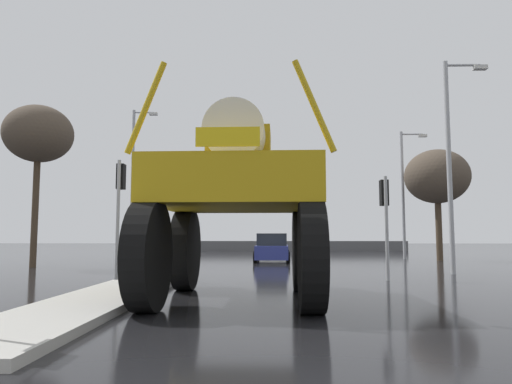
{
  "coord_description": "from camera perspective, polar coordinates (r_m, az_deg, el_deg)",
  "views": [
    {
      "loc": [
        0.21,
        -2.65,
        1.43
      ],
      "look_at": [
        -0.07,
        9.29,
        2.55
      ],
      "focal_mm": 32.35,
      "sensor_mm": 36.0,
      "label": 1
    }
  ],
  "objects": [
    {
      "name": "streetlight_far_right",
      "position": [
        29.34,
        17.91,
        0.5
      ],
      "size": [
        1.64,
        0.24,
        7.74
      ],
      "color": "#A8AAAF",
      "rests_on": "ground"
    },
    {
      "name": "bare_tree_left",
      "position": [
        23.32,
        -25.3,
        6.39
      ],
      "size": [
        3.05,
        3.05,
        7.32
      ],
      "color": "#473828",
      "rests_on": "ground"
    },
    {
      "name": "streetlight_far_left",
      "position": [
        30.0,
        -14.86,
        1.87
      ],
      "size": [
        1.6,
        0.24,
        9.37
      ],
      "color": "#A8AAAF",
      "rests_on": "ground"
    },
    {
      "name": "traffic_signal_far_left",
      "position": [
        31.62,
        5.7,
        -2.93
      ],
      "size": [
        0.24,
        0.55,
        3.77
      ],
      "color": "#A8AAAF",
      "rests_on": "ground"
    },
    {
      "name": "ground_plane",
      "position": [
        20.7,
        0.77,
        -9.31
      ],
      "size": [
        120.0,
        120.0,
        0.0
      ],
      "primitive_type": "plane",
      "color": "black"
    },
    {
      "name": "sedan_ahead",
      "position": [
        25.12,
        2.0,
        -6.98
      ],
      "size": [
        1.98,
        4.15,
        1.52
      ],
      "rotation": [
        0.0,
        0.0,
        1.54
      ],
      "color": "navy",
      "rests_on": "ground"
    },
    {
      "name": "traffic_signal_near_right",
      "position": [
        15.51,
        15.63,
        -1.5
      ],
      "size": [
        0.24,
        0.54,
        3.32
      ],
      "color": "#A8AAAF",
      "rests_on": "ground"
    },
    {
      "name": "traffic_signal_near_left",
      "position": [
        15.81,
        -16.46,
        -0.04
      ],
      "size": [
        0.24,
        0.54,
        3.88
      ],
      "color": "#A8AAAF",
      "rests_on": "ground"
    },
    {
      "name": "median_island",
      "position": [
        9.86,
        -20.27,
        -12.92
      ],
      "size": [
        1.78,
        8.49,
        0.15
      ],
      "primitive_type": "cube",
      "color": "#B2AFA8",
      "rests_on": "ground"
    },
    {
      "name": "streetlight_near_right",
      "position": [
        18.83,
        23.05,
        4.29
      ],
      "size": [
        1.66,
        0.24,
        8.05
      ],
      "color": "#A8AAAF",
      "rests_on": "ground"
    },
    {
      "name": "oversize_sprayer",
      "position": [
        10.44,
        -2.28,
        -1.04
      ],
      "size": [
        4.01,
        5.68,
        4.76
      ],
      "rotation": [
        0.0,
        0.0,
        1.55
      ],
      "color": "black",
      "rests_on": "ground"
    },
    {
      "name": "roadside_barrier",
      "position": [
        41.82,
        1.06,
        -6.69
      ],
      "size": [
        25.66,
        0.24,
        0.9
      ],
      "primitive_type": "cube",
      "color": "#59595B",
      "rests_on": "ground"
    },
    {
      "name": "bare_tree_right",
      "position": [
        28.19,
        21.47,
        1.74
      ],
      "size": [
        3.61,
        3.61,
        6.29
      ],
      "color": "#473828",
      "rests_on": "ground"
    }
  ]
}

